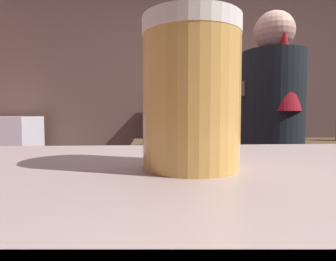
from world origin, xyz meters
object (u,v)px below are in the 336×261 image
at_px(bottle_olive_oil, 213,92).
at_px(bottle_hot_sauce, 200,94).
at_px(mixing_bowl, 210,139).
at_px(bottle_soy, 167,93).
at_px(mini_fridge, 5,168).
at_px(bartender, 272,138).
at_px(pint_glass_far, 191,95).
at_px(chefs_knife, 286,142).

relative_size(bottle_olive_oil, bottle_hot_sauce, 1.27).
distance_m(mixing_bowl, bottle_soy, 1.32).
xyz_separation_m(mini_fridge, mixing_bowl, (1.89, -1.01, 0.38)).
relative_size(bartender, bottle_olive_oil, 6.80).
relative_size(bartender, bottle_soy, 7.93).
distance_m(bartender, bottle_hot_sauce, 1.70).
relative_size(pint_glass_far, bottle_hot_sauce, 0.67).
distance_m(pint_glass_far, bottle_olive_oil, 3.04).
bearing_deg(bottle_soy, bottle_hot_sauce, 4.51).
relative_size(bottle_soy, bottle_olive_oil, 0.86).
relative_size(mini_fridge, chefs_knife, 4.39).
xyz_separation_m(mixing_bowl, pint_glass_far, (-0.37, -1.69, 0.20)).
bearing_deg(bottle_hot_sauce, mixing_bowl, -96.76).
xyz_separation_m(pint_glass_far, bottle_olive_oil, (0.66, 2.96, 0.22)).
bearing_deg(bartender, chefs_knife, -42.49).
relative_size(mini_fridge, bottle_olive_oil, 4.35).
bearing_deg(bottle_soy, bartender, -73.12).
distance_m(bottle_soy, bottle_hot_sauce, 0.38).
distance_m(bartender, bottle_olive_oil, 1.71).
bearing_deg(mixing_bowl, mini_fridge, 151.84).
distance_m(mixing_bowl, bottle_olive_oil, 1.36).
distance_m(pint_glass_far, bottle_soy, 2.94).
xyz_separation_m(mini_fridge, chefs_knife, (2.44, -1.01, 0.36)).
distance_m(mixing_bowl, pint_glass_far, 1.75).
height_order(chefs_knife, bottle_hot_sauce, bottle_hot_sauce).
bearing_deg(bottle_hot_sauce, chefs_knife, -72.37).
bearing_deg(bottle_olive_oil, bottle_hot_sauce, -179.74).
xyz_separation_m(chefs_knife, bottle_olive_oil, (-0.26, 1.26, 0.44)).
bearing_deg(mixing_bowl, bottle_hot_sauce, 83.24).
bearing_deg(bartender, bottle_soy, 8.97).
distance_m(bartender, chefs_knife, 0.50).
xyz_separation_m(mixing_bowl, chefs_knife, (0.55, 0.01, -0.02)).
relative_size(mini_fridge, pint_glass_far, 8.25).
bearing_deg(bottle_olive_oil, chefs_knife, -78.42).
height_order(bartender, bottle_olive_oil, bartender).
bearing_deg(bottle_hot_sauce, bottle_soy, -175.49).
relative_size(bartender, mixing_bowl, 8.34).
bearing_deg(pint_glass_far, mixing_bowl, 77.63).
xyz_separation_m(pint_glass_far, bottle_soy, (0.15, 2.93, 0.21)).
height_order(bartender, mixing_bowl, bartender).
relative_size(chefs_knife, bottle_hot_sauce, 1.26).
distance_m(bartender, bottle_soy, 1.74).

